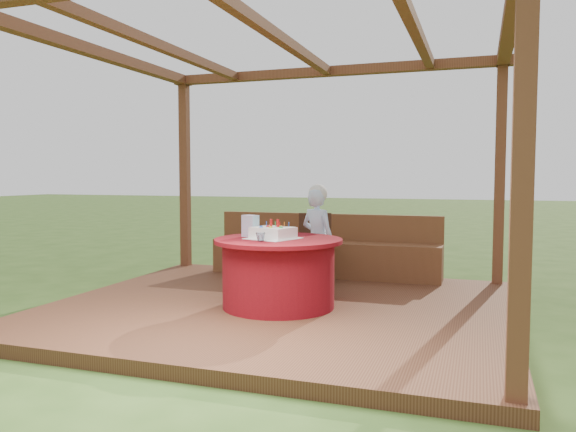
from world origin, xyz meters
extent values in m
plane|color=#31501A|center=(0.00, 0.00, 0.00)|extent=(60.00, 60.00, 0.00)
cube|color=brown|center=(0.00, 0.00, 0.06)|extent=(4.50, 4.00, 0.12)
cube|color=brown|center=(2.13, -1.88, 1.42)|extent=(0.12, 0.12, 2.60)
cube|color=brown|center=(-2.13, 1.88, 1.42)|extent=(0.12, 0.12, 2.60)
cube|color=brown|center=(2.13, 1.88, 1.42)|extent=(0.12, 0.12, 2.60)
cube|color=brown|center=(0.00, 1.88, 2.78)|extent=(4.50, 0.14, 0.12)
cube|color=brown|center=(-2.13, 0.00, 2.78)|extent=(0.14, 4.00, 0.12)
cube|color=brown|center=(2.13, 0.00, 2.78)|extent=(0.14, 4.00, 0.12)
cube|color=brown|center=(-1.30, 0.00, 2.78)|extent=(0.10, 3.70, 0.10)
cube|color=brown|center=(0.00, 0.00, 2.78)|extent=(0.10, 3.70, 0.10)
cube|color=brown|center=(1.30, 0.00, 2.78)|extent=(0.10, 3.70, 0.10)
cube|color=brown|center=(0.00, 1.70, 0.34)|extent=(3.00, 0.42, 0.45)
cube|color=brown|center=(0.00, 1.88, 0.75)|extent=(3.00, 0.06, 0.35)
cylinder|color=maroon|center=(0.03, -0.14, 0.44)|extent=(1.11, 1.11, 0.64)
cylinder|color=maroon|center=(0.03, -0.14, 0.78)|extent=(1.27, 1.27, 0.04)
cube|color=#3A2012|center=(0.06, 1.10, 0.52)|extent=(0.50, 0.50, 0.05)
cylinder|color=#3A2012|center=(-0.05, 0.90, 0.32)|extent=(0.04, 0.04, 0.40)
cylinder|color=#3A2012|center=(0.25, 0.99, 0.32)|extent=(0.04, 0.04, 0.40)
cylinder|color=#3A2012|center=(-0.14, 1.20, 0.32)|extent=(0.04, 0.04, 0.40)
cylinder|color=#3A2012|center=(0.16, 1.30, 0.32)|extent=(0.04, 0.04, 0.40)
cube|color=#3A2012|center=(0.00, 1.27, 0.74)|extent=(0.39, 0.15, 0.45)
imported|color=#ABD5FF|center=(0.20, 0.69, 0.70)|extent=(0.50, 0.43, 1.16)
sphere|color=white|center=(0.20, 0.69, 1.22)|extent=(0.21, 0.21, 0.21)
cube|color=white|center=(-0.01, -0.17, 0.81)|extent=(0.56, 0.56, 0.01)
cube|color=white|center=(-0.01, -0.17, 0.86)|extent=(0.46, 0.41, 0.11)
cylinder|color=red|center=(-0.05, -0.13, 0.96)|extent=(0.03, 0.03, 0.07)
cylinder|color=red|center=(0.02, -0.13, 0.96)|extent=(0.03, 0.03, 0.07)
sphere|color=blue|center=(-0.11, -0.23, 0.93)|extent=(0.04, 0.04, 0.04)
sphere|color=yellow|center=(-0.01, -0.24, 0.93)|extent=(0.04, 0.04, 0.04)
sphere|color=green|center=(0.09, -0.22, 0.93)|extent=(0.04, 0.04, 0.04)
sphere|color=red|center=(-0.07, -0.15, 0.93)|extent=(0.04, 0.04, 0.04)
sphere|color=orange|center=(0.06, -0.14, 0.93)|extent=(0.04, 0.04, 0.04)
cube|color=#F19CD3|center=(-0.29, -0.09, 0.91)|extent=(0.18, 0.15, 0.22)
imported|color=white|center=(-0.05, -0.42, 0.85)|extent=(0.12, 0.12, 0.08)
camera|label=1|loc=(1.90, -5.32, 1.42)|focal=35.00mm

